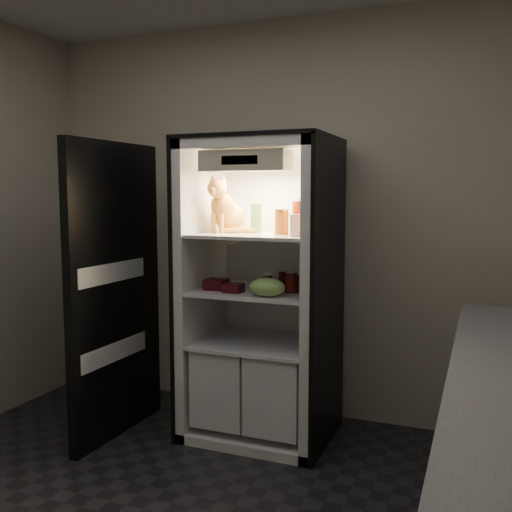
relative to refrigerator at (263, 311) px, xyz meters
The scene contains 16 objects.
room_shell 1.61m from the refrigerator, 90.00° to the right, with size 3.60×3.60×3.60m.
refrigerator is the anchor object (origin of this frame).
fridge_door 0.94m from the refrigerator, 156.47° to the right, with size 0.08×0.87×1.85m.
tabby_cat 0.68m from the refrigerator, 166.76° to the right, with size 0.30×0.35×0.37m.
parmesan_shaker 0.59m from the refrigerator, 129.19° to the right, with size 0.07×0.07×0.18m.
mayo_tub 0.57m from the refrigerator, 31.59° to the left, with size 0.08×0.08×0.12m.
salsa_jar 0.61m from the refrigerator, 33.63° to the right, with size 0.09×0.09×0.15m.
pepper_jar 0.66m from the refrigerator, ahead, with size 0.13×0.13×0.21m.
cream_carton 0.67m from the refrigerator, 34.75° to the right, with size 0.07×0.07×0.12m, color white.
soda_can_a 0.24m from the refrigerator, 11.51° to the left, with size 0.06×0.06×0.11m.
soda_can_b 0.36m from the refrigerator, 15.33° to the right, with size 0.06×0.06×0.12m.
soda_can_c 0.33m from the refrigerator, 26.92° to the right, with size 0.07×0.07×0.13m.
condiment_jar 0.20m from the refrigerator, 10.25° to the right, with size 0.07×0.07×0.09m.
grape_bag 0.37m from the refrigerator, 63.76° to the right, with size 0.22×0.16×0.11m, color #75A84E.
berry_box_left 0.35m from the refrigerator, 147.10° to the right, with size 0.13×0.13×0.06m, color #480C14.
berry_box_right 0.30m from the refrigerator, 115.30° to the right, with size 0.11×0.11×0.05m, color #480C14.
Camera 1 is at (1.29, -1.93, 1.53)m, focal length 40.00 mm.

